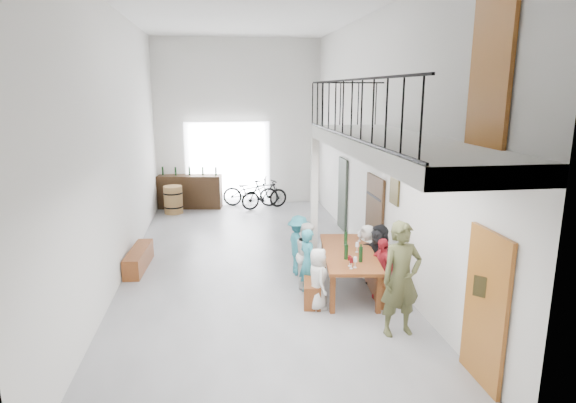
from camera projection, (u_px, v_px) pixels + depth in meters
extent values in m
plane|color=slate|center=(253.00, 264.00, 10.86)|extent=(12.00, 12.00, 0.00)
plane|color=silver|center=(239.00, 123.00, 16.02)|extent=(5.50, 0.00, 5.50)
plane|color=silver|center=(295.00, 210.00, 4.45)|extent=(5.50, 0.00, 5.50)
plane|color=silver|center=(117.00, 144.00, 9.86)|extent=(0.00, 12.00, 12.00)
plane|color=silver|center=(375.00, 140.00, 10.62)|extent=(0.00, 12.00, 12.00)
plane|color=white|center=(248.00, 5.00, 9.61)|extent=(12.00, 12.00, 0.00)
cube|color=white|center=(228.00, 164.00, 16.21)|extent=(2.80, 0.08, 2.80)
cube|color=#95551B|center=(485.00, 309.00, 6.27)|extent=(0.06, 0.95, 2.10)
cube|color=#3C2614|center=(374.00, 220.00, 10.72)|extent=(0.06, 1.10, 2.00)
cube|color=#30382E|center=(343.00, 194.00, 13.42)|extent=(0.06, 0.80, 2.00)
cube|color=#95551B|center=(491.00, 68.00, 5.97)|extent=(0.06, 0.90, 1.95)
cube|color=#383016|center=(395.00, 191.00, 9.46)|extent=(0.04, 0.45, 0.55)
cylinder|color=white|center=(358.00, 150.00, 11.85)|extent=(0.04, 0.28, 0.28)
cube|color=silver|center=(395.00, 146.00, 7.37)|extent=(1.50, 5.60, 0.25)
cube|color=black|center=(351.00, 80.00, 7.05)|extent=(0.03, 5.60, 0.03)
cube|color=black|center=(349.00, 137.00, 7.24)|extent=(0.03, 5.60, 0.03)
cube|color=black|center=(349.00, 83.00, 9.83)|extent=(1.50, 0.03, 0.03)
cube|color=silver|center=(314.00, 205.00, 10.28)|extent=(0.14, 0.14, 2.88)
cube|color=brown|center=(349.00, 253.00, 9.29)|extent=(1.28, 2.46, 0.06)
cube|color=brown|center=(333.00, 294.00, 8.40)|extent=(0.09, 0.09, 0.73)
cube|color=brown|center=(379.00, 294.00, 8.40)|extent=(0.09, 0.09, 0.73)
cube|color=brown|center=(324.00, 255.00, 10.36)|extent=(0.09, 0.09, 0.73)
cube|color=brown|center=(361.00, 255.00, 10.37)|extent=(0.09, 0.09, 0.73)
cube|color=brown|center=(312.00, 280.00, 9.39)|extent=(0.62, 1.91, 0.43)
cube|color=brown|center=(376.00, 277.00, 9.49)|extent=(0.49, 1.98, 0.45)
cylinder|color=black|center=(361.00, 253.00, 8.70)|extent=(0.07, 0.07, 0.35)
cylinder|color=black|center=(346.00, 237.00, 9.59)|extent=(0.07, 0.07, 0.35)
cylinder|color=black|center=(346.00, 250.00, 8.83)|extent=(0.07, 0.07, 0.35)
cube|color=brown|center=(139.00, 259.00, 10.55)|extent=(0.44, 1.58, 0.44)
cylinder|color=olive|center=(173.00, 200.00, 15.24)|extent=(0.59, 0.59, 0.88)
cylinder|color=black|center=(174.00, 206.00, 15.29)|extent=(0.60, 0.60, 0.05)
cylinder|color=black|center=(173.00, 193.00, 15.19)|extent=(0.60, 0.60, 0.05)
cube|color=#3C2614|center=(190.00, 192.00, 15.95)|extent=(2.13, 0.88, 1.09)
cylinder|color=black|center=(163.00, 171.00, 15.85)|extent=(0.06, 0.06, 0.28)
cylinder|color=black|center=(176.00, 171.00, 15.78)|extent=(0.06, 0.06, 0.28)
cylinder|color=black|center=(189.00, 171.00, 15.84)|extent=(0.06, 0.06, 0.28)
cylinder|color=black|center=(203.00, 171.00, 15.82)|extent=(0.06, 0.06, 0.28)
cylinder|color=black|center=(216.00, 171.00, 15.76)|extent=(0.06, 0.06, 0.28)
imported|color=silver|center=(318.00, 279.00, 8.54)|extent=(0.38, 0.57, 1.13)
imported|color=teal|center=(308.00, 262.00, 9.15)|extent=(0.45, 0.55, 1.30)
imported|color=silver|center=(308.00, 255.00, 9.53)|extent=(0.64, 0.74, 1.30)
imported|color=teal|center=(299.00, 245.00, 10.14)|extent=(0.57, 0.88, 1.28)
imported|color=#AB1D27|center=(382.00, 269.00, 8.93)|extent=(0.48, 0.75, 1.19)
imported|color=black|center=(379.00, 256.00, 9.46)|extent=(0.80, 1.26, 1.29)
imported|color=silver|center=(367.00, 251.00, 10.04)|extent=(0.50, 0.63, 1.12)
imported|color=#4B4D2B|center=(401.00, 279.00, 7.57)|extent=(0.74, 0.54, 1.87)
imported|color=#214E1C|center=(352.00, 245.00, 11.63)|extent=(0.37, 0.34, 0.37)
imported|color=black|center=(251.00, 192.00, 16.19)|extent=(1.97, 1.00, 0.98)
imported|color=black|center=(264.00, 194.00, 15.83)|extent=(1.67, 0.90, 0.97)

